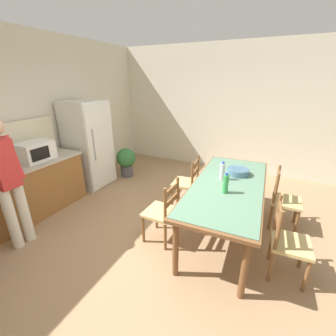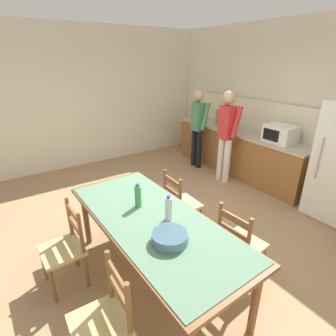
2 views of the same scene
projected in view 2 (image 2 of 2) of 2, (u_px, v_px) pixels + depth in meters
ground_plane at (178, 229)px, 3.74m from camera, size 8.32×8.32×0.00m
wall_back at (305, 108)px, 4.53m from camera, size 6.52×0.12×2.90m
wall_left at (92, 98)px, 5.68m from camera, size 0.12×5.20×2.90m
kitchen_counter at (237, 151)px, 5.47m from camera, size 3.15×0.66×0.89m
counter_splashback at (252, 114)px, 5.34m from camera, size 3.11×0.03×0.60m
microwave at (280, 134)px, 4.52m from camera, size 0.50×0.39×0.30m
paper_bag at (223, 118)px, 5.58m from camera, size 0.24×0.16×0.36m
dining_table at (153, 224)px, 2.63m from camera, size 2.27×1.01×0.79m
bottle_near_centre at (138, 196)px, 2.76m from camera, size 0.07×0.07×0.27m
bottle_off_centre at (169, 209)px, 2.53m from camera, size 0.07×0.07×0.27m
serving_bowl at (170, 237)px, 2.25m from camera, size 0.32×0.32×0.09m
chair_side_near_right at (104, 322)px, 1.95m from camera, size 0.43×0.41×0.91m
chair_side_far_right at (239, 244)px, 2.76m from camera, size 0.45×0.43×0.91m
chair_side_far_left at (180, 204)px, 3.52m from camera, size 0.43×0.41×0.91m
chair_side_near_left at (65, 248)px, 2.71m from camera, size 0.44×0.42×0.91m
person_at_sink at (198, 125)px, 5.55m from camera, size 0.42×0.29×1.67m
person_at_counter at (226, 132)px, 4.87m from camera, size 0.43×0.30×1.73m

